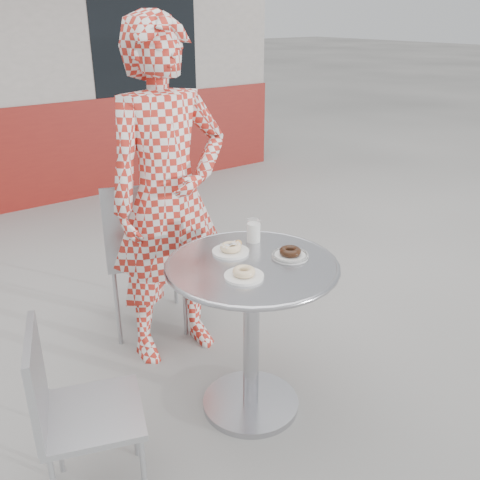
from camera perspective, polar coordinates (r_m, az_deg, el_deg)
ground at (r=2.85m, az=1.39°, el=-16.42°), size 60.00×60.00×0.00m
bistro_table at (r=2.46m, az=1.25°, el=-6.54°), size 0.78×0.78×0.79m
chair_far at (r=3.33m, az=-9.81°, el=-4.33°), size 0.60×0.60×0.97m
chair_left at (r=2.33m, az=-15.29°, el=-20.49°), size 0.48×0.48×0.78m
seated_person at (r=2.84m, az=-7.63°, el=4.45°), size 0.70×0.48×1.83m
plate_far at (r=2.47m, az=-0.96°, el=-0.96°), size 0.17×0.17×0.05m
plate_near at (r=2.24m, az=0.42°, el=-3.63°), size 0.17×0.17×0.04m
plate_checker at (r=2.44m, az=5.36°, el=-1.50°), size 0.17×0.17×0.04m
milk_cup at (r=2.58m, az=1.47°, el=0.92°), size 0.07×0.07×0.11m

